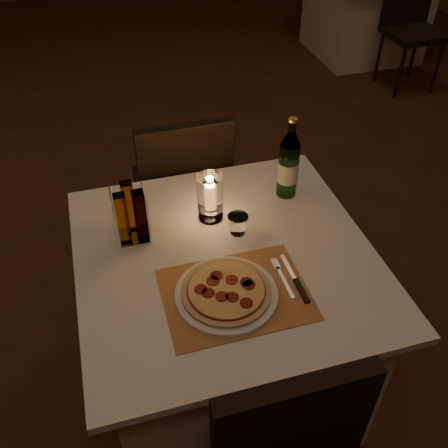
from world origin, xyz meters
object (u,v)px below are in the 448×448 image
object	(u,v)px
chair_far	(183,181)
neighbor_table_right	(365,13)
pizza	(226,291)
tumbler	(238,224)
main_table	(225,322)
hurricane_candle	(210,194)
plate	(226,294)
water_bottle	(289,165)

from	to	relation	value
chair_far	neighbor_table_right	xyz separation A→B (m)	(2.25, 2.39, -0.18)
pizza	tumbler	distance (m)	0.30
main_table	neighbor_table_right	xyz separation A→B (m)	(2.25, 3.11, 0.00)
pizza	hurricane_candle	bearing A→B (deg)	82.33
plate	hurricane_candle	xyz separation A→B (m)	(0.05, 0.38, 0.10)
chair_far	pizza	world-z (taller)	chair_far
water_bottle	hurricane_candle	size ratio (longest dim) A/B	1.80
water_bottle	hurricane_candle	distance (m)	0.33
main_table	water_bottle	bearing A→B (deg)	39.43
chair_far	plate	size ratio (longest dim) A/B	2.81
chair_far	tumbler	xyz separation A→B (m)	(0.07, -0.62, 0.23)
plate	main_table	bearing A→B (deg)	74.48
chair_far	pizza	xyz separation A→B (m)	(-0.05, -0.89, 0.22)
tumbler	neighbor_table_right	distance (m)	3.74
hurricane_candle	main_table	bearing A→B (deg)	-90.50
plate	pizza	bearing A→B (deg)	-14.26
neighbor_table_right	hurricane_candle	bearing A→B (deg)	-127.81
pizza	water_bottle	distance (m)	0.59
chair_far	plate	bearing A→B (deg)	-93.20
tumbler	main_table	bearing A→B (deg)	-126.55
tumbler	water_bottle	size ratio (longest dim) A/B	0.22
hurricane_candle	neighbor_table_right	distance (m)	3.70
plate	tumbler	world-z (taller)	tumbler
main_table	hurricane_candle	world-z (taller)	hurricane_candle
pizza	plate	bearing A→B (deg)	165.74
plate	neighbor_table_right	bearing A→B (deg)	54.97
tumbler	neighbor_table_right	world-z (taller)	tumbler
pizza	tumbler	bearing A→B (deg)	66.19
tumbler	water_bottle	xyz separation A→B (m)	(0.25, 0.17, 0.10)
chair_far	water_bottle	size ratio (longest dim) A/B	2.75
chair_far	tumbler	world-z (taller)	chair_far
chair_far	plate	world-z (taller)	chair_far
pizza	water_bottle	bearing A→B (deg)	50.12
main_table	water_bottle	size ratio (longest dim) A/B	3.05
plate	water_bottle	bearing A→B (deg)	50.11
plate	neighbor_table_right	size ratio (longest dim) A/B	0.32
chair_far	tumbler	bearing A→B (deg)	-83.26
chair_far	plate	distance (m)	0.92
plate	water_bottle	size ratio (longest dim) A/B	0.98
pizza	tumbler	world-z (taller)	tumbler
main_table	neighbor_table_right	world-z (taller)	same
neighbor_table_right	pizza	bearing A→B (deg)	-125.03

